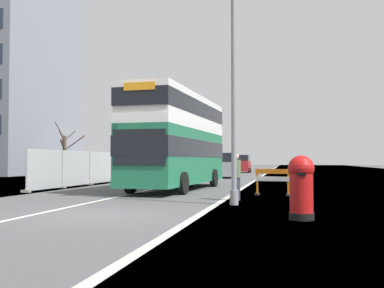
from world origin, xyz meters
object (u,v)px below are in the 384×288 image
object	(u,v)px
lamppost_foreground	(234,75)
car_oncoming_near	(225,166)
red_pillar_postbox	(301,184)
double_decker_bus	(178,140)
roadworks_barrier	(273,179)
pedestrian_at_kerb	(236,177)
car_receding_far	(242,164)
car_receding_mid	(194,164)

from	to	relation	value
lamppost_foreground	car_oncoming_near	xyz separation A→B (m)	(-3.54, 23.32, -3.42)
red_pillar_postbox	car_oncoming_near	size ratio (longest dim) A/B	0.38
car_oncoming_near	red_pillar_postbox	bearing A→B (deg)	-78.06
double_decker_bus	roadworks_barrier	xyz separation A→B (m)	(4.92, -3.02, -1.88)
car_oncoming_near	pedestrian_at_kerb	distance (m)	21.84
double_decker_bus	car_oncoming_near	world-z (taller)	double_decker_bus
red_pillar_postbox	car_receding_far	xyz separation A→B (m)	(-5.78, 43.38, 0.13)
lamppost_foreground	double_decker_bus	bearing A→B (deg)	116.92
double_decker_bus	car_receding_mid	size ratio (longest dim) A/B	2.46
car_receding_far	pedestrian_at_kerb	world-z (taller)	car_receding_far
lamppost_foreground	car_oncoming_near	world-z (taller)	lamppost_foreground
red_pillar_postbox	roadworks_barrier	xyz separation A→B (m)	(-0.97, 7.80, -0.19)
double_decker_bus	pedestrian_at_kerb	xyz separation A→B (m)	(3.66, -5.71, -1.69)
double_decker_bus	pedestrian_at_kerb	world-z (taller)	double_decker_bus
car_oncoming_near	double_decker_bus	bearing A→B (deg)	-90.89
roadworks_barrier	car_oncoming_near	world-z (taller)	car_oncoming_near
double_decker_bus	car_receding_mid	xyz separation A→B (m)	(-3.94, 22.79, -1.49)
red_pillar_postbox	roadworks_barrier	bearing A→B (deg)	97.09
car_oncoming_near	car_receding_mid	bearing A→B (deg)	121.18
car_receding_far	pedestrian_at_kerb	bearing A→B (deg)	-84.70
red_pillar_postbox	car_receding_mid	distance (m)	35.01
car_receding_mid	car_receding_far	bearing A→B (deg)	67.45
lamppost_foreground	red_pillar_postbox	size ratio (longest dim) A/B	5.71
double_decker_bus	red_pillar_postbox	bearing A→B (deg)	-61.43
roadworks_barrier	pedestrian_at_kerb	size ratio (longest dim) A/B	0.88
roadworks_barrier	car_receding_mid	distance (m)	27.29
car_receding_mid	roadworks_barrier	bearing A→B (deg)	-71.04
red_pillar_postbox	car_oncoming_near	world-z (taller)	car_oncoming_near
lamppost_foreground	car_oncoming_near	distance (m)	23.84
lamppost_foreground	roadworks_barrier	distance (m)	5.90
lamppost_foreground	pedestrian_at_kerb	world-z (taller)	lamppost_foreground
roadworks_barrier	pedestrian_at_kerb	xyz separation A→B (m)	(-1.26, -2.69, 0.18)
double_decker_bus	car_receding_far	world-z (taller)	double_decker_bus
pedestrian_at_kerb	roadworks_barrier	bearing A→B (deg)	64.95
double_decker_bus	red_pillar_postbox	xyz separation A→B (m)	(5.89, -10.82, -1.68)
lamppost_foreground	red_pillar_postbox	bearing A→B (deg)	-57.95
roadworks_barrier	red_pillar_postbox	bearing A→B (deg)	-82.91
car_receding_mid	car_receding_far	size ratio (longest dim) A/B	1.04
car_oncoming_near	car_receding_mid	xyz separation A→B (m)	(-4.19, 6.92, 0.08)
car_receding_far	lamppost_foreground	bearing A→B (deg)	-84.76
car_receding_mid	pedestrian_at_kerb	bearing A→B (deg)	-75.05
double_decker_bus	pedestrian_at_kerb	distance (m)	6.99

